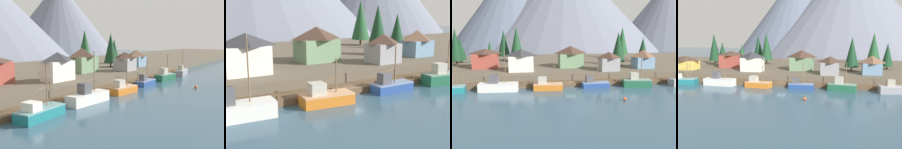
# 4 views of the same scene
# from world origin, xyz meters

# --- Properties ---
(ground_plane) EXTENTS (400.00, 400.00, 1.00)m
(ground_plane) POSITION_xyz_m (0.00, 20.00, -0.50)
(ground_plane) COLOR #335166
(dock) EXTENTS (80.00, 4.00, 1.60)m
(dock) POSITION_xyz_m (0.00, 1.99, 0.50)
(dock) COLOR brown
(dock) RESTS_ON ground_plane
(shoreline_bank) EXTENTS (400.00, 56.00, 2.50)m
(shoreline_bank) POSITION_xyz_m (0.00, 32.00, 1.25)
(shoreline_bank) COLOR brown
(shoreline_bank) RESTS_ON ground_plane
(mountain_west_peak) EXTENTS (97.91, 97.91, 64.58)m
(mountain_west_peak) POSITION_xyz_m (-19.98, 132.09, 32.29)
(mountain_west_peak) COLOR slate
(mountain_west_peak) RESTS_ON ground_plane
(mountain_central_peak) EXTENTS (138.43, 138.43, 69.88)m
(mountain_central_peak) POSITION_xyz_m (19.07, 130.46, 34.94)
(mountain_central_peak) COLOR slate
(mountain_central_peak) RESTS_ON ground_plane
(fishing_boat_teal) EXTENTS (8.57, 4.07, 8.30)m
(fishing_boat_teal) POSITION_xyz_m (-29.78, -2.22, 1.04)
(fishing_boat_teal) COLOR #196B70
(fishing_boat_teal) RESTS_ON ground_plane
(fishing_boat_white) EXTENTS (9.25, 3.39, 9.72)m
(fishing_boat_white) POSITION_xyz_m (-17.98, -1.84, 1.26)
(fishing_boat_white) COLOR silver
(fishing_boat_white) RESTS_ON ground_plane
(fishing_boat_orange) EXTENTS (7.29, 3.72, 6.16)m
(fishing_boat_orange) POSITION_xyz_m (-6.21, -2.00, 1.04)
(fishing_boat_orange) COLOR #CC6B1E
(fishing_boat_orange) RESTS_ON ground_plane
(fishing_boat_blue) EXTENTS (6.77, 2.58, 7.09)m
(fishing_boat_blue) POSITION_xyz_m (5.78, -1.42, 0.97)
(fishing_boat_blue) COLOR navy
(fishing_boat_blue) RESTS_ON ground_plane
(fishing_boat_green) EXTENTS (7.40, 3.87, 7.59)m
(fishing_boat_green) POSITION_xyz_m (16.72, -2.07, 1.23)
(fishing_boat_green) COLOR #1E5B3D
(fishing_boat_green) RESTS_ON ground_plane
(fishing_boat_grey) EXTENTS (9.36, 3.81, 8.25)m
(fishing_boat_grey) POSITION_xyz_m (30.19, -2.07, 1.13)
(fishing_boat_grey) COLOR gray
(fishing_boat_grey) RESTS_ON ground_plane
(house_grey) EXTENTS (5.64, 5.21, 5.54)m
(house_grey) POSITION_xyz_m (12.96, 9.20, 5.33)
(house_grey) COLOR gray
(house_grey) RESTS_ON shoreline_bank
(house_green) EXTENTS (7.86, 6.40, 6.85)m
(house_green) POSITION_xyz_m (2.85, 17.36, 6.00)
(house_green) COLOR #6B8E66
(house_green) RESTS_ON shoreline_bank
(house_yellow) EXTENTS (8.03, 5.38, 4.82)m
(house_yellow) POSITION_xyz_m (-37.24, 10.62, 4.97)
(house_yellow) COLOR gold
(house_yellow) RESTS_ON shoreline_bank
(house_white) EXTENTS (7.36, 4.45, 6.50)m
(house_white) POSITION_xyz_m (-12.76, 11.18, 5.82)
(house_white) COLOR silver
(house_white) RESTS_ON shoreline_bank
(house_red) EXTENTS (7.88, 6.31, 6.10)m
(house_red) POSITION_xyz_m (-24.06, 19.39, 5.61)
(house_red) COLOR #9E4238
(house_red) RESTS_ON shoreline_bank
(house_blue) EXTENTS (5.93, 5.45, 5.73)m
(house_blue) POSITION_xyz_m (25.35, 12.44, 5.43)
(house_blue) COLOR #6689A8
(house_blue) RESTS_ON shoreline_bank
(conifer_near_left) EXTENTS (4.01, 4.01, 9.25)m
(conifer_near_left) POSITION_xyz_m (31.74, 25.79, 7.65)
(conifer_near_left) COLOR #4C3823
(conifer_near_left) RESTS_ON shoreline_bank
(conifer_near_right) EXTENTS (5.30, 5.30, 13.03)m
(conifer_near_right) POSITION_xyz_m (28.31, 37.65, 9.87)
(conifer_near_right) COLOR #4C3823
(conifer_near_right) RESTS_ON shoreline_bank
(conifer_mid_left) EXTENTS (5.02, 5.02, 13.02)m
(conifer_mid_left) POSITION_xyz_m (-14.95, 33.41, 9.87)
(conifer_mid_left) COLOR #4C3823
(conifer_mid_left) RESTS_ON shoreline_bank
(conifer_mid_right) EXTENTS (4.64, 4.64, 11.36)m
(conifer_mid_right) POSITION_xyz_m (19.49, 18.92, 8.85)
(conifer_mid_right) COLOR #4C3823
(conifer_mid_right) RESTS_ON shoreline_bank
(conifer_back_left) EXTENTS (3.11, 3.11, 8.24)m
(conifer_back_left) POSITION_xyz_m (-24.07, 29.07, 7.25)
(conifer_back_left) COLOR #4C3823
(conifer_back_left) RESTS_ON shoreline_bank
(conifer_back_right) EXTENTS (4.02, 4.02, 9.01)m
(conifer_back_right) POSITION_xyz_m (-35.29, 33.91, 7.52)
(conifer_back_right) COLOR #4C3823
(conifer_back_right) RESTS_ON shoreline_bank
(conifer_centre) EXTENTS (4.67, 4.67, 11.88)m
(conifer_centre) POSITION_xyz_m (-20.09, 37.82, 9.35)
(conifer_centre) COLOR #4C3823
(conifer_centre) RESTS_ON shoreline_bank
(conifer_far_left) EXTENTS (4.62, 4.62, 12.61)m
(conifer_far_left) POSITION_xyz_m (-34.72, 26.07, 9.65)
(conifer_far_left) COLOR #4C3823
(conifer_far_left) RESTS_ON shoreline_bank
(channel_buoy) EXTENTS (0.70, 0.70, 0.70)m
(channel_buoy) POSITION_xyz_m (8.92, -13.50, 0.35)
(channel_buoy) COLOR #E04C19
(channel_buoy) RESTS_ON ground_plane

